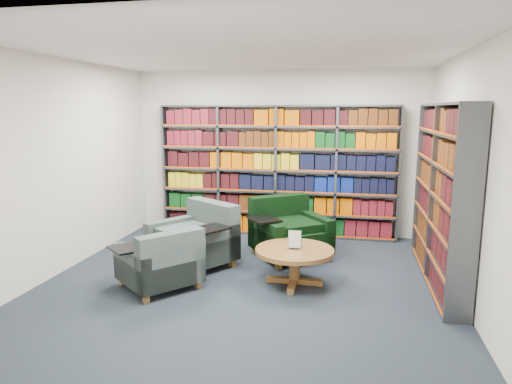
% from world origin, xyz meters
% --- Properties ---
extents(room_shell, '(5.02, 5.02, 2.82)m').
position_xyz_m(room_shell, '(0.00, 0.00, 1.40)').
color(room_shell, black).
rests_on(room_shell, ground).
extents(bookshelf_back, '(4.00, 0.28, 2.20)m').
position_xyz_m(bookshelf_back, '(0.00, 2.34, 1.10)').
color(bookshelf_back, '#47494F').
rests_on(bookshelf_back, ground).
extents(bookshelf_right, '(0.28, 2.50, 2.20)m').
position_xyz_m(bookshelf_right, '(2.34, 0.60, 1.10)').
color(bookshelf_right, '#47494F').
rests_on(bookshelf_right, ground).
extents(chair_teal_left, '(1.32, 1.32, 0.86)m').
position_xyz_m(chair_teal_left, '(-0.81, 0.52, 0.35)').
color(chair_teal_left, '#032E3F').
rests_on(chair_teal_left, ground).
extents(chair_green_right, '(1.32, 1.32, 0.86)m').
position_xyz_m(chair_green_right, '(0.35, 1.19, 0.35)').
color(chair_green_right, black).
rests_on(chair_green_right, ground).
extents(chair_teal_front, '(1.16, 1.16, 0.75)m').
position_xyz_m(chair_teal_front, '(-0.95, -0.38, 0.30)').
color(chair_teal_front, '#032E3F').
rests_on(chair_teal_front, ground).
extents(coffee_table, '(0.97, 0.97, 0.68)m').
position_xyz_m(coffee_table, '(0.59, 0.08, 0.36)').
color(coffee_table, brown).
rests_on(coffee_table, ground).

